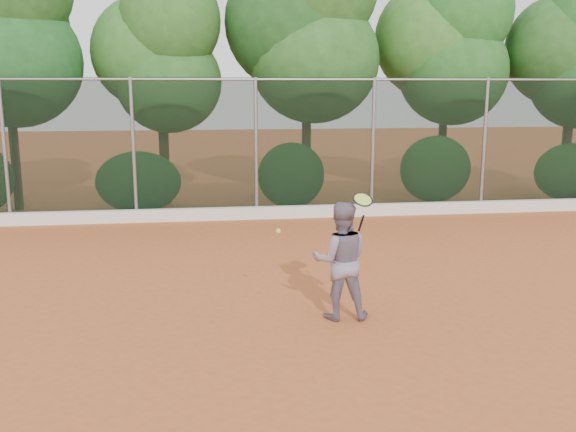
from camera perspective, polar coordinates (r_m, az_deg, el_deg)
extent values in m
plane|color=#B4582A|center=(9.69, 0.80, -8.45)|extent=(80.00, 80.00, 0.00)
cube|color=silver|center=(16.19, -2.74, 0.28)|extent=(24.00, 0.20, 0.30)
imported|color=slate|center=(9.21, 4.69, -3.97)|extent=(0.90, 0.74, 1.71)
cube|color=black|center=(16.13, -2.85, 5.99)|extent=(24.00, 0.01, 3.50)
cylinder|color=gray|center=(16.06, -2.91, 12.04)|extent=(24.00, 0.06, 0.06)
cylinder|color=gray|center=(16.74, -23.87, 5.22)|extent=(0.09, 0.09, 3.50)
cylinder|color=gray|center=(16.16, -13.56, 5.69)|extent=(0.09, 0.09, 3.50)
cylinder|color=gray|center=(16.13, -2.85, 5.99)|extent=(0.09, 0.09, 3.50)
cylinder|color=gray|center=(16.65, 7.55, 6.08)|extent=(0.09, 0.09, 3.50)
cylinder|color=gray|center=(17.67, 17.03, 5.99)|extent=(0.09, 0.09, 3.50)
cylinder|color=#46311B|center=(18.67, -23.09, 4.92)|extent=(0.24, 0.24, 2.90)
ellipsoid|color=#286A29|center=(18.43, -23.18, 12.48)|extent=(3.50, 2.90, 3.40)
cylinder|color=#442C1A|center=(18.45, -10.92, 4.78)|extent=(0.28, 0.28, 2.40)
ellipsoid|color=#23561D|center=(18.22, -10.56, 11.65)|extent=(2.90, 2.40, 2.80)
ellipsoid|color=#295F20|center=(18.57, -12.20, 14.05)|extent=(3.20, 2.70, 3.10)
ellipsoid|color=#26541D|center=(18.09, -10.46, 16.73)|extent=(2.70, 2.30, 2.90)
cylinder|color=#452F1A|center=(18.33, 1.64, 5.89)|extent=(0.26, 0.26, 3.00)
ellipsoid|color=#3A762D|center=(18.19, 2.38, 13.72)|extent=(3.60, 3.00, 3.50)
ellipsoid|color=#296024|center=(18.47, 0.64, 16.81)|extent=(3.90, 3.20, 3.80)
cylinder|color=#3D2917|center=(19.61, 13.50, 5.51)|extent=(0.24, 0.24, 2.70)
ellipsoid|color=#20521C|center=(19.50, 14.50, 12.35)|extent=(3.20, 2.70, 3.10)
ellipsoid|color=#2E6121|center=(19.64, 12.90, 15.04)|extent=(3.50, 2.90, 3.40)
ellipsoid|color=#1E591E|center=(19.55, 15.16, 17.31)|extent=(3.00, 2.50, 3.10)
cylinder|color=#48341B|center=(20.89, 23.43, 4.95)|extent=(0.28, 0.28, 2.50)
ellipsoid|color=#356C29|center=(20.83, 23.11, 13.39)|extent=(3.30, 2.80, 3.20)
ellipsoid|color=#2B6526|center=(17.06, -13.16, 2.96)|extent=(2.20, 1.16, 1.60)
ellipsoid|color=#286024|center=(17.13, 0.29, 3.64)|extent=(1.80, 1.04, 1.76)
ellipsoid|color=#35732C|center=(18.10, 12.97, 4.09)|extent=(2.00, 1.10, 1.84)
ellipsoid|color=#36712B|center=(19.88, 23.83, 3.61)|extent=(2.16, 1.12, 1.64)
cylinder|color=black|center=(9.09, 6.53, -0.63)|extent=(0.06, 0.19, 0.27)
torus|color=black|center=(8.97, 6.67, 1.47)|extent=(0.33, 0.30, 0.18)
cylinder|color=#BFDF41|center=(8.97, 6.67, 1.47)|extent=(0.28, 0.24, 0.14)
sphere|color=#E3F136|center=(9.03, -0.86, -1.35)|extent=(0.07, 0.07, 0.07)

